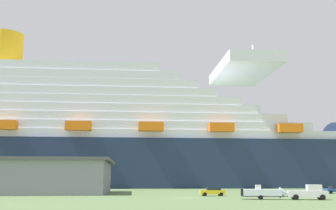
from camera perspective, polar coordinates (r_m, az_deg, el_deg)
name	(u,v)px	position (r m, az deg, el deg)	size (l,w,h in m)	color
ground_plane	(174,192)	(99.34, 0.85, -12.00)	(600.00, 600.00, 0.00)	#567042
cruise_ship	(80,140)	(148.79, -12.21, -4.78)	(235.04, 43.52, 61.32)	#1E2D4C
pickup_truck	(309,193)	(65.26, 19.02, -11.45)	(5.87, 3.08, 2.20)	silver
small_boat_on_trailer	(267,193)	(64.40, 13.56, -11.81)	(7.71, 2.96, 2.15)	#595960
parked_car_red_hatchback	(81,190)	(86.69, -11.99, -11.48)	(4.98, 2.50, 1.58)	red
parked_car_yellow_taxi	(213,191)	(75.76, 6.23, -11.85)	(4.45, 2.10, 1.58)	yellow
parked_car_blue_suv	(335,190)	(94.10, 22.21, -10.85)	(4.45, 2.44, 1.58)	#264C99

